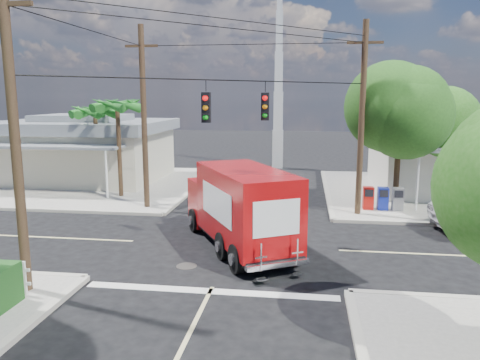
# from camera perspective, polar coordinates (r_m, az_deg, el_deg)

# --- Properties ---
(ground) EXTENTS (120.00, 120.00, 0.00)m
(ground) POSITION_cam_1_polar(r_m,az_deg,el_deg) (18.08, -0.89, -8.00)
(ground) COLOR black
(ground) RESTS_ON ground
(sidewalk_ne) EXTENTS (14.12, 14.12, 0.14)m
(sidewalk_ne) POSITION_cam_1_polar(r_m,az_deg,el_deg) (29.57, 23.97, -1.57)
(sidewalk_ne) COLOR gray
(sidewalk_ne) RESTS_ON ground
(sidewalk_nw) EXTENTS (14.12, 14.12, 0.14)m
(sidewalk_nw) POSITION_cam_1_polar(r_m,az_deg,el_deg) (31.46, -17.66, -0.50)
(sidewalk_nw) COLOR gray
(sidewalk_nw) RESTS_ON ground
(road_markings) EXTENTS (32.00, 32.00, 0.01)m
(road_markings) POSITION_cam_1_polar(r_m,az_deg,el_deg) (16.70, -1.68, -9.54)
(road_markings) COLOR beige
(road_markings) RESTS_ON ground
(building_ne) EXTENTS (11.80, 10.20, 4.50)m
(building_ne) POSITION_cam_1_polar(r_m,az_deg,el_deg) (30.74, 26.63, 2.90)
(building_ne) COLOR silver
(building_ne) RESTS_ON sidewalk_ne
(building_nw) EXTENTS (10.80, 10.20, 4.30)m
(building_nw) POSITION_cam_1_polar(r_m,az_deg,el_deg) (33.06, -18.44, 3.73)
(building_nw) COLOR beige
(building_nw) RESTS_ON sidewalk_nw
(radio_tower) EXTENTS (0.80, 0.80, 17.00)m
(radio_tower) POSITION_cam_1_polar(r_m,az_deg,el_deg) (37.03, 4.71, 10.15)
(radio_tower) COLOR silver
(radio_tower) RESTS_ON ground
(tree_ne_front) EXTENTS (4.21, 4.14, 6.66)m
(tree_ne_front) POSITION_cam_1_polar(r_m,az_deg,el_deg) (24.18, 18.99, 7.56)
(tree_ne_front) COLOR #422D1C
(tree_ne_front) RESTS_ON sidewalk_ne
(tree_ne_back) EXTENTS (3.77, 3.66, 5.82)m
(tree_ne_back) POSITION_cam_1_polar(r_m,az_deg,el_deg) (26.94, 23.51, 6.25)
(tree_ne_back) COLOR #422D1C
(tree_ne_back) RESTS_ON sidewalk_ne
(palm_nw_front) EXTENTS (3.01, 3.08, 5.59)m
(palm_nw_front) POSITION_cam_1_polar(r_m,az_deg,el_deg) (26.50, -14.73, 8.56)
(palm_nw_front) COLOR #422D1C
(palm_nw_front) RESTS_ON sidewalk_nw
(palm_nw_back) EXTENTS (3.01, 3.08, 5.19)m
(palm_nw_back) POSITION_cam_1_polar(r_m,az_deg,el_deg) (28.69, -17.27, 7.80)
(palm_nw_back) COLOR #422D1C
(palm_nw_back) RESTS_ON sidewalk_nw
(utility_poles) EXTENTS (12.00, 10.68, 9.00)m
(utility_poles) POSITION_cam_1_polar(r_m,az_deg,el_deg) (19.08, -4.92, 7.24)
(utility_poles) COLOR #473321
(utility_poles) RESTS_ON ground
(vending_boxes) EXTENTS (1.90, 0.50, 1.10)m
(vending_boxes) POSITION_cam_1_polar(r_m,az_deg,el_deg) (24.00, 17.02, -2.17)
(vending_boxes) COLOR #AF110D
(vending_boxes) RESTS_ON sidewalk_ne
(delivery_truck) EXTENTS (5.25, 7.24, 3.09)m
(delivery_truck) POSITION_cam_1_polar(r_m,az_deg,el_deg) (17.44, -0.06, -3.33)
(delivery_truck) COLOR black
(delivery_truck) RESTS_ON ground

